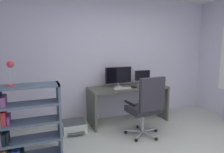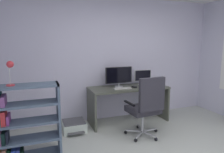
# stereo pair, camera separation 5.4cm
# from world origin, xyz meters

# --- Properties ---
(wall_back) EXTENTS (4.95, 0.10, 2.60)m
(wall_back) POSITION_xyz_m (0.00, 2.30, 1.30)
(wall_back) COLOR silver
(wall_back) RESTS_ON ground
(desk) EXTENTS (1.63, 0.65, 0.75)m
(desk) POSITION_xyz_m (0.29, 1.89, 0.56)
(desk) COLOR #4F5245
(desk) RESTS_ON ground
(monitor_main) EXTENTS (0.58, 0.18, 0.41)m
(monitor_main) POSITION_xyz_m (0.11, 1.99, 0.98)
(monitor_main) COLOR #B2B5B7
(monitor_main) RESTS_ON desk
(monitor_secondary) EXTENTS (0.39, 0.18, 0.33)m
(monitor_secondary) POSITION_xyz_m (0.67, 1.99, 0.93)
(monitor_secondary) COLOR #B2B5B7
(monitor_secondary) RESTS_ON desk
(keyboard) EXTENTS (0.35, 0.15, 0.02)m
(keyboard) POSITION_xyz_m (0.11, 1.77, 0.76)
(keyboard) COLOR silver
(keyboard) RESTS_ON desk
(computer_mouse) EXTENTS (0.09, 0.11, 0.03)m
(computer_mouse) POSITION_xyz_m (0.37, 1.78, 0.76)
(computer_mouse) COLOR black
(computer_mouse) RESTS_ON desk
(office_chair) EXTENTS (0.64, 0.63, 1.10)m
(office_chair) POSITION_xyz_m (0.26, 1.09, 0.60)
(office_chair) COLOR #B7BABC
(office_chair) RESTS_ON ground
(bookshelf) EXTENTS (0.91, 0.32, 1.08)m
(bookshelf) POSITION_xyz_m (-1.75, 1.12, 0.50)
(bookshelf) COLOR slate
(bookshelf) RESTS_ON ground
(desk_lamp) EXTENTS (0.12, 0.11, 0.34)m
(desk_lamp) POSITION_xyz_m (-1.81, 1.12, 1.31)
(desk_lamp) COLOR red
(desk_lamp) RESTS_ON bookshelf
(printer) EXTENTS (0.43, 0.49, 0.19)m
(printer) POSITION_xyz_m (-0.87, 1.82, 0.09)
(printer) COLOR silver
(printer) RESTS_ON ground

